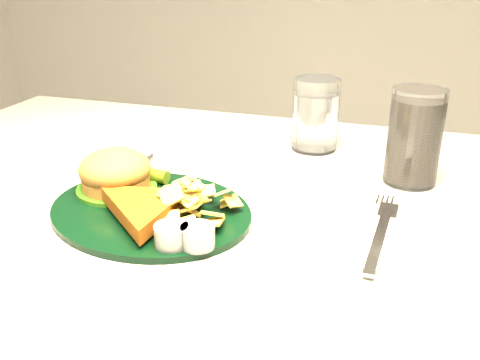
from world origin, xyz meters
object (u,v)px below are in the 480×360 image
object	(u,v)px
dinner_plate	(149,192)
cola_glass	(414,137)
water_glass	(316,114)
fork_napkin	(378,240)

from	to	relation	value
dinner_plate	cola_glass	bearing A→B (deg)	50.80
water_glass	cola_glass	distance (m)	0.18
cola_glass	fork_napkin	size ratio (longest dim) A/B	0.77
water_glass	cola_glass	bearing A→B (deg)	-32.13
water_glass	dinner_plate	bearing A→B (deg)	-116.36
dinner_plate	water_glass	xyz separation A→B (m)	(0.15, 0.30, 0.03)
dinner_plate	water_glass	size ratio (longest dim) A/B	2.25
water_glass	fork_napkin	size ratio (longest dim) A/B	0.68
cola_glass	fork_napkin	distance (m)	0.21
cola_glass	fork_napkin	xyz separation A→B (m)	(-0.03, -0.19, -0.06)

